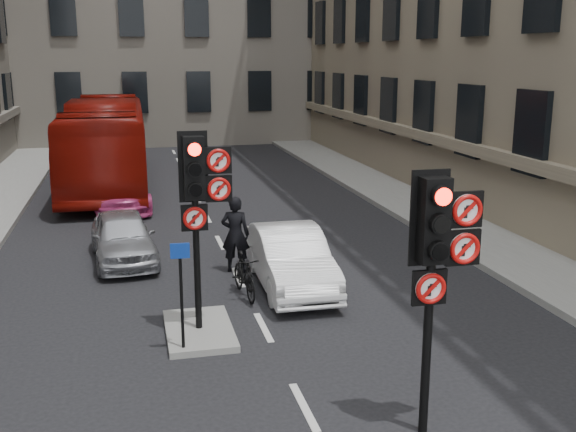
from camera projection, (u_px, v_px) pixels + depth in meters
name	position (u px, v px, depth m)	size (l,w,h in m)	color
pavement_right	(447.00, 217.00, 20.82)	(3.00, 50.00, 0.16)	gray
centre_island	(199.00, 330.00, 12.31)	(1.20, 2.00, 0.12)	gray
signal_near	(438.00, 248.00, 8.54)	(0.91, 0.40, 3.58)	black
signal_far	(200.00, 189.00, 11.71)	(0.91, 0.40, 3.58)	black
car_silver	(123.00, 237.00, 16.53)	(1.45, 3.61, 1.23)	#9C9EA3
car_white	(290.00, 258.00, 14.66)	(1.38, 3.97, 1.31)	white
car_pink	(119.00, 189.00, 22.28)	(1.77, 4.34, 1.26)	#C83A7D
bus_red	(106.00, 143.00, 25.85)	(2.82, 12.05, 3.36)	maroon
motorcycle	(244.00, 276.00, 14.11)	(0.43, 1.54, 0.92)	black
motorcyclist	(235.00, 234.00, 15.65)	(0.66, 0.43, 1.81)	black
info_sign	(181.00, 281.00, 11.17)	(0.32, 0.10, 1.85)	black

